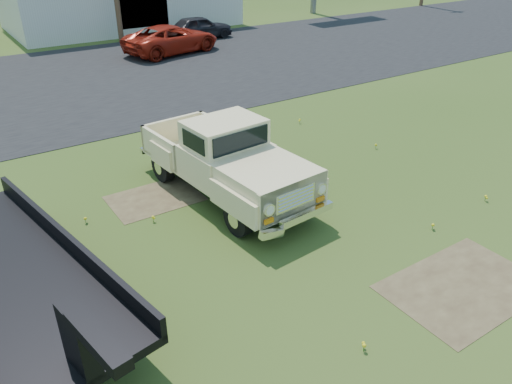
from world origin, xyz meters
TOP-DOWN VIEW (x-y plane):
  - ground at (0.00, 0.00)m, footprint 140.00×140.00m
  - asphalt_lot at (0.00, 15.00)m, footprint 90.00×14.00m
  - dirt_patch_a at (1.50, -3.00)m, footprint 3.00×2.00m
  - dirt_patch_b at (-2.00, 3.50)m, footprint 2.20×1.60m
  - vintage_pickup_truck at (-0.39, 2.69)m, footprint 2.59×5.69m
  - flatbed_trailer at (-5.70, 0.99)m, footprint 3.42×7.10m
  - red_pickup at (5.26, 17.80)m, footprint 5.56×3.41m
  - dark_sedan at (8.23, 20.24)m, footprint 3.88×1.56m

SIDE VIEW (x-z plane):
  - ground at x=0.00m, z-range 0.00..0.00m
  - asphalt_lot at x=0.00m, z-range -0.01..0.01m
  - dirt_patch_a at x=1.50m, z-range -0.01..0.01m
  - dirt_patch_b at x=-2.00m, z-range -0.01..0.01m
  - dark_sedan at x=8.23m, z-range 0.00..1.32m
  - red_pickup at x=5.26m, z-range 0.00..1.44m
  - flatbed_trailer at x=-5.70m, z-range 0.00..1.86m
  - vintage_pickup_truck at x=-0.39m, z-range 0.00..2.01m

